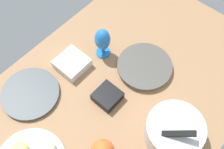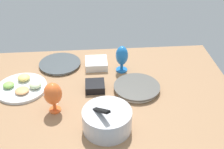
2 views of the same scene
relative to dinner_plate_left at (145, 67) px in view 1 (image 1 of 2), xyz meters
The scene contains 7 objects.
ground_plane 20.59cm from the dinner_plate_left, ahead, with size 160.00×104.00×4.00cm, color #99704C.
dinner_plate_left is the anchor object (origin of this frame).
dinner_plate_right 58.55cm from the dinner_plate_left, 33.77° to the right, with size 28.44×28.44×2.00cm.
mixing_bowl 37.60cm from the dinner_plate_left, 57.13° to the left, with size 25.36×25.36×18.05cm.
hurricane_glass_blue 25.31cm from the dinner_plate_left, 73.10° to the right, with size 8.12×8.12×18.36cm.
square_bowl_black 25.57cm from the dinner_plate_left, ahead, with size 11.68×11.68×4.59cm.
square_bowl_white 37.29cm from the dinner_plate_left, 50.78° to the right, with size 14.80×14.80×5.05cm.
Camera 1 is at (47.38, 38.15, 121.70)cm, focal length 44.33 mm.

